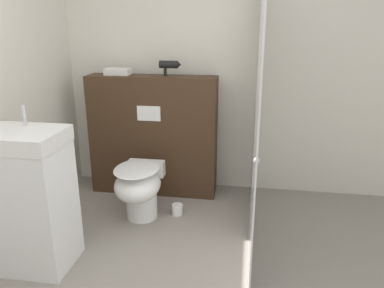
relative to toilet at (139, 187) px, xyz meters
The scene contains 8 objects.
wall_back 1.34m from the toilet, 63.43° to the left, with size 8.00×0.06×2.50m.
partition_panel 0.66m from the toilet, 92.26° to the left, with size 1.23×0.28×1.17m.
shower_glass 1.16m from the toilet, ahead, with size 0.04×1.73×1.95m.
toilet is the anchor object (origin of this frame).
sink_vanity 0.94m from the toilet, 128.71° to the right, with size 0.58×0.42×1.13m.
hair_drier 1.15m from the toilet, 76.48° to the left, with size 0.20×0.07×0.14m.
folded_towel 1.14m from the toilet, 119.95° to the left, with size 0.24×0.14×0.06m.
spare_toilet_roll 0.42m from the toilet, 23.83° to the left, with size 0.09×0.09×0.10m.
Camera 1 is at (0.48, -1.27, 1.65)m, focal length 35.00 mm.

